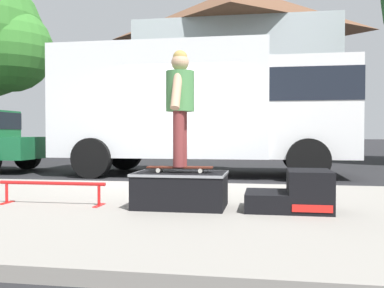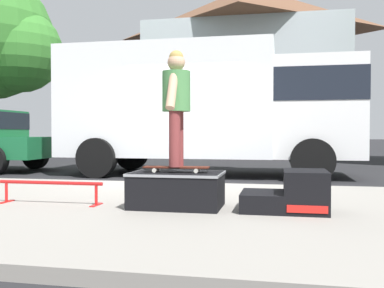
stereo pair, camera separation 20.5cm
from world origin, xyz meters
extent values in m
plane|color=black|center=(0.00, 0.00, 0.00)|extent=(140.00, 140.00, 0.00)
cube|color=gray|center=(0.00, -3.00, 0.06)|extent=(50.00, 5.00, 0.12)
cube|color=black|center=(0.81, -3.07, 0.33)|extent=(1.06, 0.70, 0.42)
cube|color=gray|center=(0.81, -3.07, 0.52)|extent=(1.08, 0.72, 0.03)
cube|color=black|center=(1.82, -3.07, 0.22)|extent=(0.48, 0.67, 0.21)
cube|color=black|center=(2.30, -3.07, 0.35)|extent=(0.48, 0.67, 0.46)
cube|color=red|center=(2.30, -3.41, 0.20)|extent=(0.42, 0.01, 0.08)
cylinder|color=red|center=(-0.80, -3.14, 0.38)|extent=(1.39, 0.04, 0.04)
cylinder|color=red|center=(-1.41, -3.14, 0.25)|extent=(0.04, 0.04, 0.26)
cube|color=red|center=(-1.41, -3.14, 0.13)|extent=(0.06, 0.28, 0.01)
cylinder|color=red|center=(-0.19, -3.14, 0.25)|extent=(0.04, 0.04, 0.26)
cube|color=red|center=(-0.19, -3.14, 0.13)|extent=(0.06, 0.28, 0.01)
cube|color=#4C1E14|center=(0.80, -3.06, 0.60)|extent=(0.79, 0.24, 0.02)
cylinder|color=silver|center=(1.05, -2.96, 0.56)|extent=(0.05, 0.03, 0.05)
cylinder|color=silver|center=(1.06, -3.14, 0.56)|extent=(0.05, 0.03, 0.05)
cylinder|color=silver|center=(0.55, -2.98, 0.56)|extent=(0.05, 0.03, 0.05)
cylinder|color=silver|center=(0.56, -3.16, 0.56)|extent=(0.05, 0.03, 0.05)
cylinder|color=brown|center=(0.80, -2.98, 0.93)|extent=(0.13, 0.13, 0.66)
cylinder|color=brown|center=(0.80, -3.14, 0.93)|extent=(0.13, 0.13, 0.66)
cylinder|color=#4C8C4C|center=(0.80, -3.06, 1.50)|extent=(0.34, 0.34, 0.48)
cylinder|color=tan|center=(0.80, -2.85, 1.49)|extent=(0.10, 0.29, 0.45)
cylinder|color=tan|center=(0.80, -3.27, 1.49)|extent=(0.10, 0.29, 0.45)
sphere|color=tan|center=(0.80, -3.06, 1.84)|extent=(0.21, 0.21, 0.21)
sphere|color=tan|center=(0.80, -3.06, 1.90)|extent=(0.17, 0.17, 0.17)
cube|color=white|center=(-0.62, 2.20, 1.75)|extent=(5.00, 2.35, 2.60)
cube|color=white|center=(2.83, 2.20, 1.55)|extent=(1.90, 2.16, 2.20)
cube|color=black|center=(2.83, 2.20, 2.03)|extent=(1.92, 2.19, 0.70)
cylinder|color=black|center=(2.68, 3.38, 0.45)|extent=(0.90, 0.28, 0.90)
cylinder|color=black|center=(2.68, 1.03, 0.45)|extent=(0.90, 0.28, 0.90)
cylinder|color=black|center=(-2.02, 3.38, 0.45)|extent=(0.90, 0.28, 0.90)
cylinder|color=black|center=(-2.02, 1.03, 0.45)|extent=(0.90, 0.28, 0.90)
cube|color=#196638|center=(-4.40, 2.12, 0.64)|extent=(1.10, 1.85, 0.55)
cylinder|color=black|center=(-4.76, 3.05, 0.36)|extent=(0.72, 0.24, 0.72)
sphere|color=#387A2D|center=(-7.08, 5.92, 3.95)|extent=(2.98, 2.98, 2.98)
cube|color=silver|center=(0.46, 14.07, 3.00)|extent=(9.00, 7.50, 6.00)
cube|color=#B2ADA3|center=(0.46, 10.07, 1.40)|extent=(9.00, 0.50, 2.80)
pyramid|color=brown|center=(0.46, 14.07, 7.20)|extent=(9.54, 7.95, 2.40)
camera|label=1|loc=(1.81, -8.13, 1.00)|focal=40.63mm
camera|label=2|loc=(2.01, -8.09, 1.00)|focal=40.63mm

